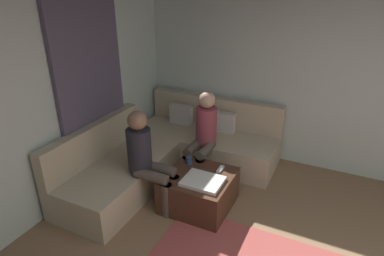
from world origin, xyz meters
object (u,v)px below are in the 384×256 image
Objects in this scene: sectional_couch at (171,153)px; ottoman at (199,190)px; coffee_mug at (189,161)px; person_on_couch_side at (147,157)px; person_on_couch_back at (203,133)px; game_remote at (220,169)px.

ottoman is at bearing -38.96° from sectional_couch.
coffee_mug is (-0.22, 0.18, 0.26)m from ottoman.
person_on_couch_side is at bearing -155.96° from ottoman.
sectional_couch is 26.84× the size of coffee_mug.
coffee_mug is at bearing -38.81° from sectional_couch.
sectional_couch is 2.12× the size of person_on_couch_back.
game_remote is 0.89m from person_on_couch_side.
coffee_mug is 0.57m from person_on_couch_side.
person_on_couch_back is (-0.01, 0.44, 0.19)m from coffee_mug.
game_remote is at bearing 5.71° from coffee_mug.
coffee_mug is (0.47, -0.38, 0.19)m from sectional_couch.
game_remote is 0.61m from person_on_couch_back.
sectional_couch is 17.00× the size of game_remote.
person_on_couch_back reaches higher than coffee_mug.
person_on_couch_back is at bearing 135.75° from game_remote.
sectional_couch is at bearing 141.04° from ottoman.
sectional_couch reaches higher than game_remote.
game_remote is (0.87, -0.34, 0.15)m from sectional_couch.
person_on_couch_back is at bearing 6.72° from sectional_couch.
person_on_couch_back is 1.00× the size of person_on_couch_side.
ottoman is at bearing 110.22° from person_on_couch_back.
person_on_couch_side is at bearing -79.61° from sectional_couch.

